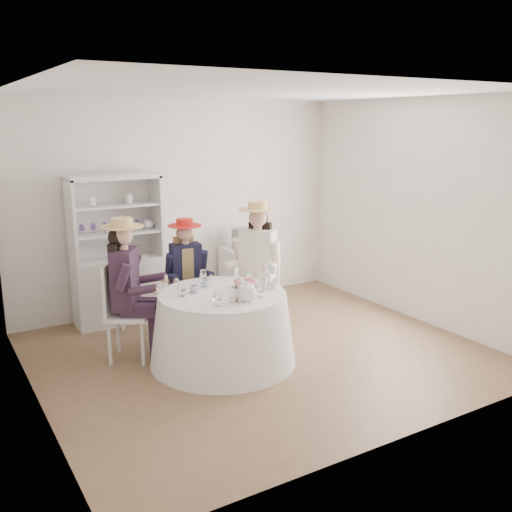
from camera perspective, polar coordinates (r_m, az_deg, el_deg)
ground at (r=6.18m, az=0.48°, el=-9.70°), size 4.50×4.50×0.00m
ceiling at (r=5.70m, az=0.54°, el=16.16°), size 4.50×4.50×0.00m
wall_back at (r=7.55m, az=-7.48°, el=5.07°), size 4.50×0.00×4.50m
wall_front at (r=4.26m, az=14.72°, el=-1.65°), size 4.50×0.00×4.50m
wall_left at (r=5.02m, az=-21.95°, el=0.06°), size 0.00×4.50×4.50m
wall_right at (r=7.21m, az=15.99°, el=4.29°), size 0.00×4.50×4.50m
tea_table at (r=5.85m, az=-3.35°, el=-7.21°), size 1.49×1.49×0.74m
hutch at (r=7.14m, az=-13.63°, el=-1.44°), size 1.15×0.59×1.81m
side_table at (r=7.81m, az=-1.43°, el=-1.87°), size 0.49×0.49×0.75m
hatbox at (r=7.69m, az=-1.45°, el=1.79°), size 0.32×0.32×0.27m
guest_left at (r=5.93m, az=-12.72°, el=-2.47°), size 0.64×0.59×1.49m
guest_mid at (r=6.59m, az=-6.98°, el=-1.34°), size 0.50×0.52×1.35m
guest_right at (r=6.56m, az=0.09°, el=-0.36°), size 0.66×0.63×1.54m
spare_chair at (r=6.99m, az=-12.44°, el=-3.18°), size 0.38×0.38×0.88m
teacup_a at (r=5.76m, az=-6.21°, el=-3.36°), size 0.11×0.11×0.07m
teacup_b at (r=5.94m, az=-5.06°, el=-2.79°), size 0.08×0.08×0.07m
teacup_c at (r=5.93m, az=-1.80°, el=-2.76°), size 0.10×0.10×0.07m
flower_bowl at (r=5.72m, az=-1.24°, el=-3.48°), size 0.23×0.23×0.05m
flower_arrangement at (r=5.73m, az=-1.15°, el=-2.80°), size 0.18×0.18×0.07m
table_teapot at (r=5.44m, az=-0.97°, el=-3.70°), size 0.27×0.19×0.20m
sandwich_plate at (r=5.44m, az=-2.06°, el=-4.51°), size 0.24×0.24×0.05m
cupcake_stand at (r=5.91m, az=1.29°, el=-2.30°), size 0.25×0.25×0.24m
stemware_set at (r=5.71m, az=-3.41°, el=-3.00°), size 0.85×0.82×0.15m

